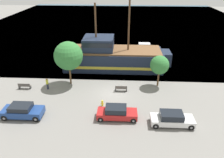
{
  "coord_description": "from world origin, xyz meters",
  "views": [
    {
      "loc": [
        1.31,
        -24.96,
        14.66
      ],
      "look_at": [
        -0.14,
        2.0,
        1.2
      ],
      "focal_mm": 35.0,
      "sensor_mm": 36.0,
      "label": 1
    }
  ],
  "objects_px": {
    "pirate_ship": "(112,56)",
    "moored_boat_dockside": "(146,48)",
    "parked_car_curb_mid": "(172,119)",
    "parked_car_curb_rear": "(117,113)",
    "fire_hydrant": "(102,103)",
    "bench_promenade_east": "(121,88)",
    "parked_car_curb_front": "(22,111)",
    "bench_promenade_west": "(24,86)",
    "pedestrian_walking_near": "(47,84)"
  },
  "relations": [
    {
      "from": "parked_car_curb_front",
      "to": "pedestrian_walking_near",
      "type": "height_order",
      "value": "pedestrian_walking_near"
    },
    {
      "from": "moored_boat_dockside",
      "to": "parked_car_curb_front",
      "type": "height_order",
      "value": "moored_boat_dockside"
    },
    {
      "from": "moored_boat_dockside",
      "to": "fire_hydrant",
      "type": "height_order",
      "value": "moored_boat_dockside"
    },
    {
      "from": "pirate_ship",
      "to": "parked_car_curb_mid",
      "type": "height_order",
      "value": "pirate_ship"
    },
    {
      "from": "pirate_ship",
      "to": "bench_promenade_west",
      "type": "relative_size",
      "value": 10.27
    },
    {
      "from": "pedestrian_walking_near",
      "to": "pirate_ship",
      "type": "bearing_deg",
      "value": 43.17
    },
    {
      "from": "pirate_ship",
      "to": "bench_promenade_west",
      "type": "bearing_deg",
      "value": -145.41
    },
    {
      "from": "parked_car_curb_rear",
      "to": "fire_hydrant",
      "type": "relative_size",
      "value": 5.73
    },
    {
      "from": "moored_boat_dockside",
      "to": "parked_car_curb_front",
      "type": "distance_m",
      "value": 27.53
    },
    {
      "from": "pirate_ship",
      "to": "bench_promenade_east",
      "type": "relative_size",
      "value": 10.65
    },
    {
      "from": "parked_car_curb_front",
      "to": "bench_promenade_west",
      "type": "xyz_separation_m",
      "value": [
        -2.47,
        6.3,
        -0.33
      ]
    },
    {
      "from": "bench_promenade_east",
      "to": "pirate_ship",
      "type": "bearing_deg",
      "value": 101.16
    },
    {
      "from": "parked_car_curb_mid",
      "to": "fire_hydrant",
      "type": "relative_size",
      "value": 5.87
    },
    {
      "from": "parked_car_curb_front",
      "to": "pirate_ship",
      "type": "bearing_deg",
      "value": 57.28
    },
    {
      "from": "parked_car_curb_front",
      "to": "bench_promenade_west",
      "type": "relative_size",
      "value": 2.67
    },
    {
      "from": "parked_car_curb_mid",
      "to": "fire_hydrant",
      "type": "height_order",
      "value": "parked_car_curb_mid"
    },
    {
      "from": "parked_car_curb_mid",
      "to": "fire_hydrant",
      "type": "xyz_separation_m",
      "value": [
        -7.64,
        3.18,
        -0.32
      ]
    },
    {
      "from": "parked_car_curb_mid",
      "to": "pedestrian_walking_near",
      "type": "xyz_separation_m",
      "value": [
        -15.52,
        6.92,
        0.1
      ]
    },
    {
      "from": "fire_hydrant",
      "to": "parked_car_curb_rear",
      "type": "bearing_deg",
      "value": -52.42
    },
    {
      "from": "pirate_ship",
      "to": "parked_car_curb_rear",
      "type": "relative_size",
      "value": 3.92
    },
    {
      "from": "pirate_ship",
      "to": "parked_car_curb_mid",
      "type": "bearing_deg",
      "value": -64.73
    },
    {
      "from": "pedestrian_walking_near",
      "to": "parked_car_curb_mid",
      "type": "bearing_deg",
      "value": -24.02
    },
    {
      "from": "parked_car_curb_mid",
      "to": "bench_promenade_east",
      "type": "distance_m",
      "value": 8.75
    },
    {
      "from": "pirate_ship",
      "to": "parked_car_curb_rear",
      "type": "distance_m",
      "value": 14.18
    },
    {
      "from": "parked_car_curb_front",
      "to": "bench_promenade_east",
      "type": "xyz_separation_m",
      "value": [
        10.82,
        6.32,
        -0.33
      ]
    },
    {
      "from": "fire_hydrant",
      "to": "bench_promenade_west",
      "type": "relative_size",
      "value": 0.46
    },
    {
      "from": "fire_hydrant",
      "to": "parked_car_curb_front",
      "type": "bearing_deg",
      "value": -162.84
    },
    {
      "from": "bench_promenade_east",
      "to": "pedestrian_walking_near",
      "type": "distance_m",
      "value": 10.09
    },
    {
      "from": "fire_hydrant",
      "to": "bench_promenade_west",
      "type": "height_order",
      "value": "bench_promenade_west"
    },
    {
      "from": "bench_promenade_east",
      "to": "bench_promenade_west",
      "type": "xyz_separation_m",
      "value": [
        -13.29,
        -0.03,
        0.0
      ]
    },
    {
      "from": "parked_car_curb_mid",
      "to": "parked_car_curb_rear",
      "type": "xyz_separation_m",
      "value": [
        -5.82,
        0.8,
        -0.0
      ]
    },
    {
      "from": "fire_hydrant",
      "to": "bench_promenade_east",
      "type": "bearing_deg",
      "value": 58.97
    },
    {
      "from": "moored_boat_dockside",
      "to": "parked_car_curb_rear",
      "type": "bearing_deg",
      "value": -102.65
    },
    {
      "from": "pirate_ship",
      "to": "moored_boat_dockside",
      "type": "xyz_separation_m",
      "value": [
        6.25,
        8.4,
        -1.32
      ]
    },
    {
      "from": "fire_hydrant",
      "to": "pedestrian_walking_near",
      "type": "distance_m",
      "value": 8.73
    },
    {
      "from": "parked_car_curb_rear",
      "to": "fire_hydrant",
      "type": "height_order",
      "value": "parked_car_curb_rear"
    },
    {
      "from": "parked_car_curb_rear",
      "to": "pedestrian_walking_near",
      "type": "relative_size",
      "value": 2.67
    },
    {
      "from": "pirate_ship",
      "to": "pedestrian_walking_near",
      "type": "relative_size",
      "value": 10.45
    },
    {
      "from": "parked_car_curb_rear",
      "to": "bench_promenade_west",
      "type": "bearing_deg",
      "value": 155.04
    },
    {
      "from": "pirate_ship",
      "to": "bench_promenade_west",
      "type": "height_order",
      "value": "pirate_ship"
    },
    {
      "from": "pirate_ship",
      "to": "fire_hydrant",
      "type": "xyz_separation_m",
      "value": [
        -0.62,
        -11.71,
        -1.54
      ]
    },
    {
      "from": "bench_promenade_west",
      "to": "pedestrian_walking_near",
      "type": "relative_size",
      "value": 1.02
    },
    {
      "from": "parked_car_curb_rear",
      "to": "pedestrian_walking_near",
      "type": "bearing_deg",
      "value": 147.79
    },
    {
      "from": "moored_boat_dockside",
      "to": "bench_promenade_west",
      "type": "height_order",
      "value": "moored_boat_dockside"
    },
    {
      "from": "parked_car_curb_front",
      "to": "fire_hydrant",
      "type": "relative_size",
      "value": 5.82
    },
    {
      "from": "pirate_ship",
      "to": "pedestrian_walking_near",
      "type": "xyz_separation_m",
      "value": [
        -8.49,
        -7.97,
        -1.12
      ]
    },
    {
      "from": "moored_boat_dockside",
      "to": "parked_car_curb_front",
      "type": "xyz_separation_m",
      "value": [
        -15.48,
        -22.77,
        0.13
      ]
    },
    {
      "from": "pirate_ship",
      "to": "bench_promenade_east",
      "type": "height_order",
      "value": "pirate_ship"
    },
    {
      "from": "moored_boat_dockside",
      "to": "fire_hydrant",
      "type": "relative_size",
      "value": 7.43
    },
    {
      "from": "parked_car_curb_rear",
      "to": "bench_promenade_east",
      "type": "height_order",
      "value": "parked_car_curb_rear"
    }
  ]
}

